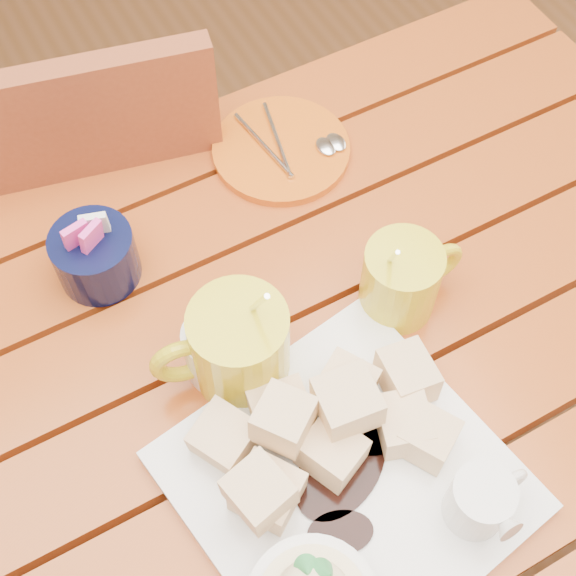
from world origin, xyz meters
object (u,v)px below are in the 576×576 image
table (282,416)px  coffee_mug_right (403,279)px  dessert_plate (340,498)px  coffee_mug_left (237,346)px  chair_far (81,219)px  orange_saucer (282,149)px

table → coffee_mug_right: coffee_mug_right is taller
dessert_plate → coffee_mug_left: 0.18m
coffee_mug_left → coffee_mug_right: coffee_mug_left is taller
coffee_mug_left → chair_far: coffee_mug_left is taller
table → coffee_mug_right: (0.16, 0.02, 0.16)m
dessert_plate → coffee_mug_right: (0.18, 0.17, 0.01)m
coffee_mug_left → coffee_mug_right: (0.19, -0.01, -0.01)m
coffee_mug_left → dessert_plate: bearing=-72.4°
dessert_plate → chair_far: size_ratio=0.37×
coffee_mug_right → orange_saucer: bearing=93.9°
coffee_mug_left → orange_saucer: (0.18, 0.24, -0.05)m
table → dessert_plate: size_ratio=3.57×
orange_saucer → dessert_plate: bearing=-111.7°
orange_saucer → table: bearing=-118.6°
chair_far → coffee_mug_left: bearing=110.2°
table → dessert_plate: 0.21m
coffee_mug_left → orange_saucer: coffee_mug_left is taller
coffee_mug_right → dessert_plate: bearing=-134.6°
table → orange_saucer: bearing=61.4°
dessert_plate → orange_saucer: size_ratio=1.94×
dessert_plate → orange_saucer: 0.45m
table → coffee_mug_left: (-0.04, 0.03, 0.17)m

